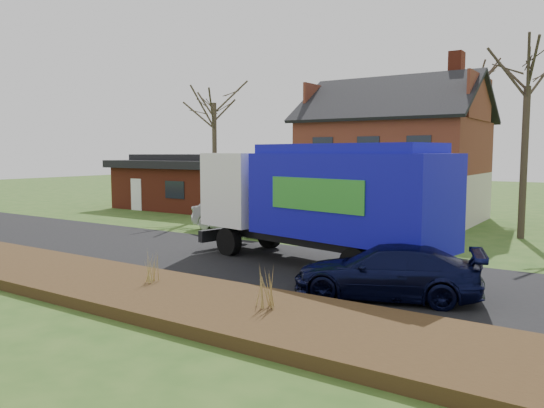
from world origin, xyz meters
The scene contains 13 objects.
ground centered at (0.00, 0.00, 0.00)m, with size 120.00×120.00×0.00m, color #2C4E1A.
road centered at (0.00, 0.00, 0.01)m, with size 80.00×7.00×0.02m, color black.
mulch_verge centered at (0.00, -5.30, 0.15)m, with size 80.00×3.50×0.30m, color #322110.
main_house centered at (1.49, 13.91, 4.03)m, with size 12.95×8.95×9.26m.
ranch_house centered at (-12.00, 13.00, 1.81)m, with size 9.80×8.20×3.70m.
garbage_truck centered at (4.36, 0.83, 2.38)m, with size 9.94×4.38×4.12m.
silver_sedan centered at (-2.48, 5.11, 0.81)m, with size 1.71×4.92×1.62m, color #A3A5AB.
navy_wagon centered at (7.77, -1.80, 0.71)m, with size 1.98×4.87×1.41m, color black.
tree_front_west centered at (-7.87, 9.99, 7.79)m, with size 3.18×3.18×9.45m.
tree_front_east centered at (9.17, 10.81, 7.81)m, with size 3.46×3.46×9.61m.
tree_back centered at (4.26, 21.76, 8.82)m, with size 3.34×3.34×10.58m.
grass_clump_mid centered at (2.23, -4.93, 0.72)m, with size 0.30×0.25×0.85m.
grass_clump_east centered at (6.13, -5.15, 0.78)m, with size 0.38×0.31×0.95m.
Camera 1 is at (12.87, -14.93, 3.86)m, focal length 35.00 mm.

